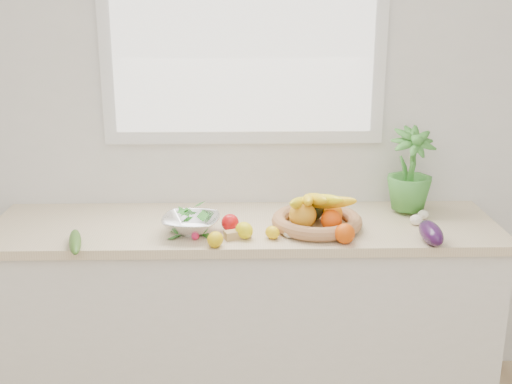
{
  "coord_description": "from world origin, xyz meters",
  "views": [
    {
      "loc": [
        -0.01,
        -0.73,
        1.86
      ],
      "look_at": [
        0.05,
        1.93,
        1.05
      ],
      "focal_mm": 45.0,
      "sensor_mm": 36.0,
      "label": 1
    }
  ],
  "objects_px": {
    "potted_herb": "(410,169)",
    "fruit_basket": "(316,216)",
    "eggplant": "(431,233)",
    "apple": "(230,223)",
    "cucumber": "(75,242)",
    "colander_with_spinach": "(191,220)"
  },
  "relations": [
    {
      "from": "apple",
      "to": "colander_with_spinach",
      "type": "distance_m",
      "value": 0.17
    },
    {
      "from": "cucumber",
      "to": "potted_herb",
      "type": "height_order",
      "value": "potted_herb"
    },
    {
      "from": "fruit_basket",
      "to": "colander_with_spinach",
      "type": "bearing_deg",
      "value": -173.86
    },
    {
      "from": "eggplant",
      "to": "apple",
      "type": "bearing_deg",
      "value": 169.23
    },
    {
      "from": "apple",
      "to": "cucumber",
      "type": "bearing_deg",
      "value": -164.12
    },
    {
      "from": "apple",
      "to": "potted_herb",
      "type": "xyz_separation_m",
      "value": [
        0.82,
        0.23,
        0.17
      ]
    },
    {
      "from": "eggplant",
      "to": "colander_with_spinach",
      "type": "height_order",
      "value": "colander_with_spinach"
    },
    {
      "from": "cucumber",
      "to": "potted_herb",
      "type": "xyz_separation_m",
      "value": [
        1.44,
        0.41,
        0.18
      ]
    },
    {
      "from": "apple",
      "to": "cucumber",
      "type": "xyz_separation_m",
      "value": [
        -0.62,
        -0.18,
        -0.01
      ]
    },
    {
      "from": "fruit_basket",
      "to": "apple",
      "type": "bearing_deg",
      "value": -176.48
    },
    {
      "from": "apple",
      "to": "fruit_basket",
      "type": "distance_m",
      "value": 0.37
    },
    {
      "from": "eggplant",
      "to": "potted_herb",
      "type": "relative_size",
      "value": 0.55
    },
    {
      "from": "cucumber",
      "to": "fruit_basket",
      "type": "relative_size",
      "value": 0.55
    },
    {
      "from": "potted_herb",
      "to": "apple",
      "type": "bearing_deg",
      "value": -164.31
    },
    {
      "from": "potted_herb",
      "to": "fruit_basket",
      "type": "xyz_separation_m",
      "value": [
        -0.45,
        -0.21,
        -0.15
      ]
    },
    {
      "from": "apple",
      "to": "potted_herb",
      "type": "relative_size",
      "value": 0.2
    },
    {
      "from": "colander_with_spinach",
      "to": "apple",
      "type": "bearing_deg",
      "value": 11.99
    },
    {
      "from": "potted_herb",
      "to": "fruit_basket",
      "type": "bearing_deg",
      "value": -155.23
    },
    {
      "from": "potted_herb",
      "to": "eggplant",
      "type": "bearing_deg",
      "value": -90.37
    },
    {
      "from": "eggplant",
      "to": "colander_with_spinach",
      "type": "relative_size",
      "value": 0.79
    },
    {
      "from": "cucumber",
      "to": "eggplant",
      "type": "bearing_deg",
      "value": 0.78
    },
    {
      "from": "colander_with_spinach",
      "to": "potted_herb",
      "type": "bearing_deg",
      "value": 15.09
    }
  ]
}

